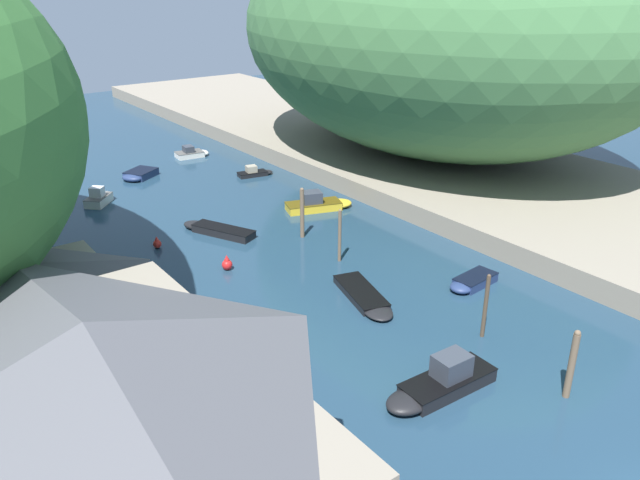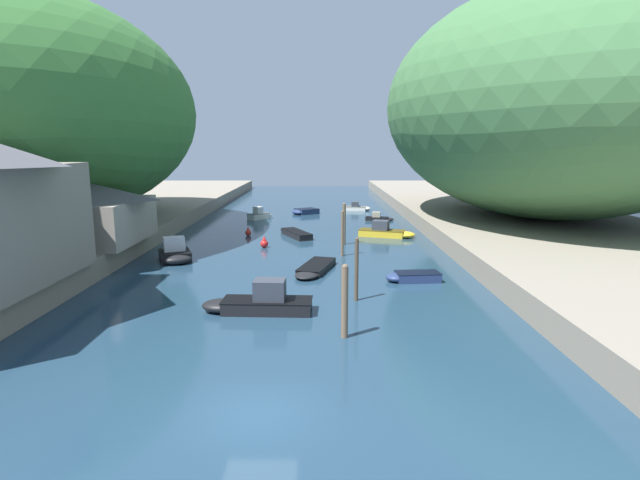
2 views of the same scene
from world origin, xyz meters
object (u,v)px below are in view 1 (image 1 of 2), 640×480
at_px(boat_mid_channel, 439,384).
at_px(boat_white_cruiser, 215,229).
at_px(channel_buoy_near, 157,243).
at_px(boat_near_quay, 193,153).
at_px(channel_buoy_far, 227,264).
at_px(boat_far_upstream, 319,204).
at_px(boathouse_shed, 36,307).
at_px(waterfront_building, 105,452).
at_px(boat_far_right_bank, 100,198).
at_px(boat_open_rowboat, 170,326).
at_px(boat_small_dinghy, 471,282).
at_px(boat_red_skiff, 255,172).
at_px(boat_cabin_cruiser, 366,298).
at_px(boat_yellow_tender, 138,175).

relative_size(boat_mid_channel, boat_white_cruiser, 0.98).
bearing_deg(channel_buoy_near, boat_near_quay, 58.07).
bearing_deg(channel_buoy_far, boat_mid_channel, -84.96).
bearing_deg(boat_far_upstream, boat_white_cruiser, -74.63).
distance_m(boathouse_shed, channel_buoy_near, 15.43).
bearing_deg(waterfront_building, boat_far_right_bank, 72.63).
bearing_deg(boat_open_rowboat, channel_buoy_far, -161.82).
bearing_deg(boat_far_upstream, boat_far_right_bank, -112.37).
distance_m(boat_mid_channel, boat_small_dinghy, 10.98).
distance_m(boat_white_cruiser, boat_near_quay, 21.03).
bearing_deg(boat_red_skiff, boat_near_quay, -158.26).
bearing_deg(boat_small_dinghy, waterfront_building, 102.16).
distance_m(waterfront_building, channel_buoy_near, 27.25).
height_order(boat_mid_channel, boat_cabin_cruiser, boat_mid_channel).
bearing_deg(waterfront_building, boat_near_quay, 61.89).
height_order(boat_small_dinghy, channel_buoy_near, channel_buoy_near).
xyz_separation_m(boat_red_skiff, channel_buoy_near, (-13.98, -10.14, 0.04)).
xyz_separation_m(boat_white_cruiser, boat_yellow_tender, (0.48, 15.85, 0.05)).
distance_m(boathouse_shed, boat_mid_channel, 18.27).
xyz_separation_m(boathouse_shed, boat_red_skiff, (24.03, 21.32, -3.52)).
xyz_separation_m(boat_cabin_cruiser, boat_yellow_tender, (-1.65, 30.12, 0.11)).
distance_m(boat_far_upstream, boat_cabin_cruiser, 15.36).
bearing_deg(boat_mid_channel, boat_yellow_tender, 0.68).
height_order(boat_red_skiff, channel_buoy_far, channel_buoy_far).
relative_size(boathouse_shed, channel_buoy_near, 10.83).
bearing_deg(boat_cabin_cruiser, channel_buoy_far, -46.93).
bearing_deg(boat_near_quay, boat_cabin_cruiser, -2.72).
relative_size(boat_mid_channel, boat_open_rowboat, 1.44).
distance_m(boat_far_right_bank, boat_cabin_cruiser, 26.43).
xyz_separation_m(boat_near_quay, boat_yellow_tender, (-7.24, -3.71, -0.04)).
relative_size(boat_small_dinghy, boat_white_cruiser, 0.60).
xyz_separation_m(boat_far_right_bank, boat_yellow_tender, (5.03, 4.55, -0.14)).
height_order(boathouse_shed, channel_buoy_near, boathouse_shed).
relative_size(boat_red_skiff, channel_buoy_near, 4.05).
distance_m(waterfront_building, boat_white_cruiser, 29.33).
relative_size(boat_white_cruiser, boat_cabin_cruiser, 1.01).
distance_m(waterfront_building, boat_far_right_bank, 37.57).
bearing_deg(waterfront_building, boat_white_cruiser, 57.11).
height_order(boat_far_upstream, boat_small_dinghy, boat_far_upstream).
relative_size(boat_far_upstream, boat_white_cruiser, 0.95).
relative_size(boat_small_dinghy, boat_far_right_bank, 1.14).
xyz_separation_m(boathouse_shed, boat_mid_channel, (13.75, -11.57, -3.29)).
bearing_deg(boat_yellow_tender, boat_near_quay, -94.72).
bearing_deg(channel_buoy_near, boat_far_upstream, -2.46).
bearing_deg(boat_open_rowboat, boat_white_cruiser, -149.06).
distance_m(boat_far_right_bank, boat_near_quay, 14.79).
relative_size(boat_yellow_tender, channel_buoy_near, 4.56).
distance_m(boat_cabin_cruiser, channel_buoy_far, 9.51).
height_order(boat_far_upstream, boat_yellow_tender, boat_far_upstream).
distance_m(boat_open_rowboat, channel_buoy_far, 8.02).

